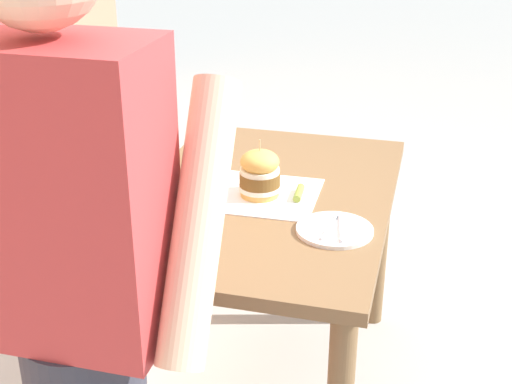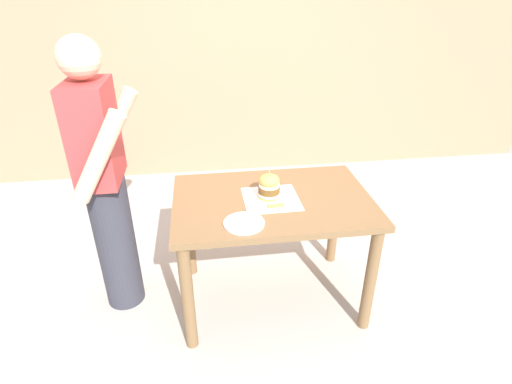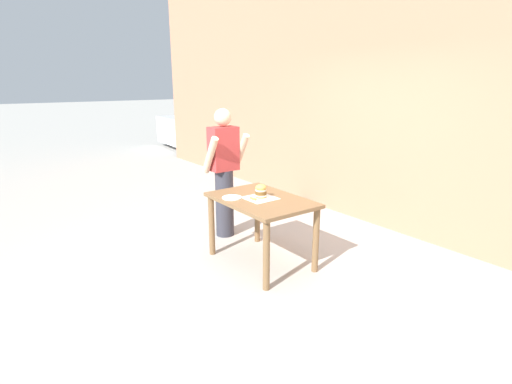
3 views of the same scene
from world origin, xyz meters
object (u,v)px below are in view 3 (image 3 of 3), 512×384
sandwich (261,191)px  pickle_spear (253,199)px  side_plate_with_forks (232,198)px  parked_car_near_curb (228,122)px  patio_table (261,209)px  diner_across_table (224,171)px

sandwich → pickle_spear: (-0.12, -0.03, -0.06)m
sandwich → side_plate_with_forks: sandwich is taller
pickle_spear → parked_car_near_curb: bearing=59.3°
pickle_spear → side_plate_with_forks: bearing=125.1°
sandwich → parked_car_near_curb: 9.16m
patio_table → diner_across_table: (0.12, 0.97, 0.24)m
diner_across_table → parked_car_near_curb: size_ratio=0.39×
patio_table → diner_across_table: diner_across_table is taller
patio_table → parked_car_near_curb: parked_car_near_curb is taller
patio_table → parked_car_near_curb: size_ratio=0.27×
pickle_spear → side_plate_with_forks: (-0.14, 0.21, -0.01)m
patio_table → pickle_spear: (-0.11, -0.00, 0.14)m
patio_table → sandwich: size_ratio=6.35×
parked_car_near_curb → patio_table: bearing=-120.1°
diner_across_table → parked_car_near_curb: (4.49, 6.97, -0.16)m
pickle_spear → side_plate_with_forks: pickle_spear is taller
sandwich → parked_car_near_curb: (4.60, 7.92, -0.12)m
sandwich → side_plate_with_forks: (-0.27, 0.18, -0.07)m
patio_table → sandwich: (0.01, 0.02, 0.20)m
side_plate_with_forks → parked_car_near_curb: (4.87, 7.74, -0.05)m
sandwich → diner_across_table: (0.11, 0.95, 0.04)m
side_plate_with_forks → diner_across_table: diner_across_table is taller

